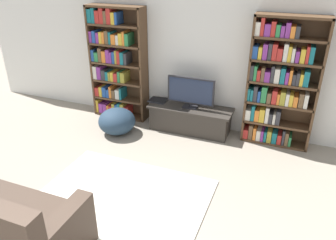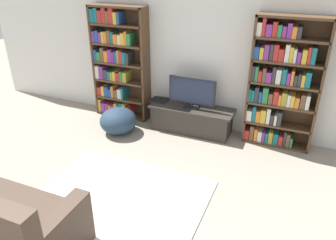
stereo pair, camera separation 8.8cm
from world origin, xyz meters
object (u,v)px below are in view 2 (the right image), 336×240
tv_stand (191,119)px  laptop (160,100)px  beanbag_ottoman (118,121)px  bookshelf_left (118,63)px  television (192,92)px  bookshelf_right (281,84)px

tv_stand → laptop: 0.67m
beanbag_ottoman → bookshelf_left: bearing=117.2°
tv_stand → television: size_ratio=1.78×
bookshelf_left → bookshelf_right: bearing=-0.0°
bookshelf_right → television: bookshelf_right is taller
beanbag_ottoman → television: bearing=25.0°
bookshelf_left → beanbag_ottoman: size_ratio=3.21×
bookshelf_right → beanbag_ottoman: bookshelf_right is taller
bookshelf_left → beanbag_ottoman: 1.10m
bookshelf_right → tv_stand: (-1.36, -0.13, -0.78)m
bookshelf_left → television: (1.48, -0.14, -0.29)m
bookshelf_left → laptop: 1.03m
bookshelf_left → laptop: (0.86, -0.07, -0.56)m
beanbag_ottoman → bookshelf_right: bearing=15.1°
tv_stand → laptop: bearing=175.0°
bookshelf_left → laptop: size_ratio=6.58×
television → bookshelf_right: bearing=5.9°
laptop → television: bearing=-6.4°
television → laptop: size_ratio=2.62×
bookshelf_right → laptop: size_ratio=6.58×
laptop → beanbag_ottoman: laptop is taller
tv_stand → television: (-0.00, -0.02, 0.50)m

